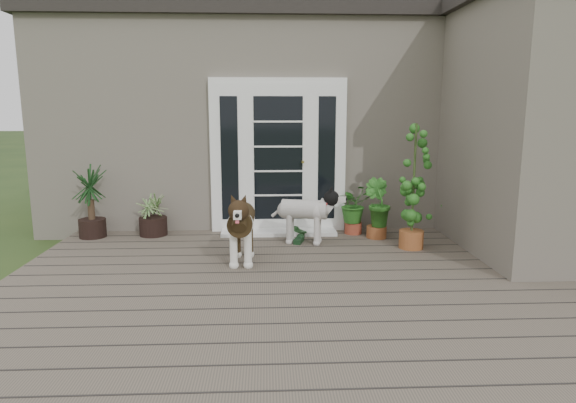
{
  "coord_description": "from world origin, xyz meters",
  "views": [
    {
      "loc": [
        -0.37,
        -4.39,
        1.84
      ],
      "look_at": [
        -0.1,
        1.75,
        0.7
      ],
      "focal_mm": 31.0,
      "sensor_mm": 36.0,
      "label": 1
    }
  ],
  "objects": [
    {
      "name": "spider_plant",
      "position": [
        -1.94,
        2.4,
        0.46
      ],
      "size": [
        0.66,
        0.66,
        0.67
      ],
      "primitive_type": null,
      "rotation": [
        0.0,
        0.0,
        0.04
      ],
      "color": "#89A163",
      "rests_on": "deck"
    },
    {
      "name": "clog_left",
      "position": [
        0.07,
        2.31,
        0.17
      ],
      "size": [
        0.26,
        0.33,
        0.09
      ],
      "primitive_type": null,
      "rotation": [
        0.0,
        0.0,
        0.49
      ],
      "color": "#163716",
      "rests_on": "deck"
    },
    {
      "name": "brindle_dog",
      "position": [
        -0.65,
        1.09,
        0.49
      ],
      "size": [
        0.4,
        0.89,
        0.74
      ],
      "primitive_type": null,
      "rotation": [
        0.0,
        0.0,
        3.12
      ],
      "color": "#3D2C16",
      "rests_on": "deck"
    },
    {
      "name": "roof_main",
      "position": [
        0.0,
        4.65,
        3.2
      ],
      "size": [
        7.6,
        4.2,
        0.2
      ],
      "primitive_type": "cube",
      "color": "#2D2826",
      "rests_on": "house_main"
    },
    {
      "name": "door_unit",
      "position": [
        -0.2,
        2.6,
        1.19
      ],
      "size": [
        1.9,
        0.14,
        2.15
      ],
      "primitive_type": "cube",
      "color": "white",
      "rests_on": "deck"
    },
    {
      "name": "clog_right",
      "position": [
        0.05,
        1.9,
        0.16
      ],
      "size": [
        0.2,
        0.3,
        0.08
      ],
      "primitive_type": null,
      "rotation": [
        0.0,
        0.0,
        -0.3
      ],
      "color": "black",
      "rests_on": "deck"
    },
    {
      "name": "sapling",
      "position": [
        1.45,
        1.59,
        0.93
      ],
      "size": [
        0.54,
        0.54,
        1.61
      ],
      "primitive_type": null,
      "rotation": [
        0.0,
        0.0,
        0.16
      ],
      "color": "#29601B",
      "rests_on": "deck"
    },
    {
      "name": "yucca",
      "position": [
        -2.75,
        2.33,
        0.61
      ],
      "size": [
        0.73,
        0.73,
        0.98
      ],
      "primitive_type": null,
      "rotation": [
        0.0,
        0.0,
        0.07
      ],
      "color": "black",
      "rests_on": "deck"
    },
    {
      "name": "deck",
      "position": [
        0.0,
        0.4,
        0.06
      ],
      "size": [
        6.2,
        4.6,
        0.12
      ],
      "primitive_type": "cube",
      "color": "#6B5B4C",
      "rests_on": "ground"
    },
    {
      "name": "door_step",
      "position": [
        -0.2,
        2.4,
        0.14
      ],
      "size": [
        1.6,
        0.4,
        0.05
      ],
      "primitive_type": "cube",
      "color": "white",
      "rests_on": "deck"
    },
    {
      "name": "herb_b",
      "position": [
        1.12,
        2.12,
        0.42
      ],
      "size": [
        0.56,
        0.56,
        0.6
      ],
      "primitive_type": "imported",
      "rotation": [
        0.0,
        0.0,
        2.34
      ],
      "color": "#245418",
      "rests_on": "deck"
    },
    {
      "name": "herb_a",
      "position": [
        0.85,
        2.36,
        0.43
      ],
      "size": [
        0.65,
        0.65,
        0.63
      ],
      "primitive_type": "imported",
      "rotation": [
        0.0,
        0.0,
        0.4
      ],
      "color": "#17521C",
      "rests_on": "deck"
    },
    {
      "name": "house_wing",
      "position": [
        2.9,
        1.5,
        1.55
      ],
      "size": [
        1.6,
        2.4,
        3.1
      ],
      "primitive_type": "cube",
      "color": "#665E54",
      "rests_on": "ground"
    },
    {
      "name": "house_main",
      "position": [
        0.0,
        4.65,
        1.55
      ],
      "size": [
        7.4,
        4.0,
        3.1
      ],
      "primitive_type": "cube",
      "color": "#665E54",
      "rests_on": "ground"
    },
    {
      "name": "herb_c",
      "position": [
        2.25,
        2.4,
        0.42
      ],
      "size": [
        0.54,
        0.54,
        0.6
      ],
      "primitive_type": "imported",
      "rotation": [
        0.0,
        0.0,
        4.06
      ],
      "color": "#245217",
      "rests_on": "deck"
    },
    {
      "name": "white_dog",
      "position": [
        0.12,
        1.89,
        0.45
      ],
      "size": [
        0.85,
        0.52,
        0.66
      ],
      "primitive_type": null,
      "rotation": [
        0.0,
        0.0,
        -1.82
      ],
      "color": "white",
      "rests_on": "deck"
    }
  ]
}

